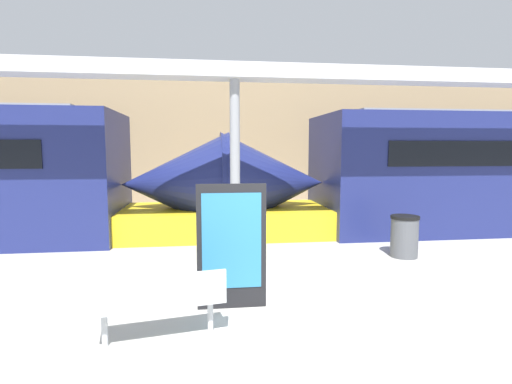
% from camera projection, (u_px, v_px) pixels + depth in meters
% --- Properties ---
extents(ground_plane, '(60.00, 60.00, 0.00)m').
position_uv_depth(ground_plane, '(329.00, 364.00, 4.09)').
color(ground_plane, '#B2AFA8').
extents(station_wall, '(56.00, 0.20, 5.00)m').
position_uv_depth(station_wall, '(237.00, 141.00, 15.27)').
color(station_wall, '#9E8460').
rests_on(station_wall, ground_plane).
extents(bench_near, '(1.55, 0.70, 0.82)m').
position_uv_depth(bench_near, '(159.00, 299.00, 4.51)').
color(bench_near, '#ADB2B7').
rests_on(bench_near, ground_plane).
extents(trash_bin, '(0.57, 0.57, 0.85)m').
position_uv_depth(trash_bin, '(404.00, 236.00, 8.14)').
color(trash_bin, '#4C4F54').
rests_on(trash_bin, ground_plane).
extents(poster_board, '(0.95, 0.07, 1.73)m').
position_uv_depth(poster_board, '(232.00, 246.00, 5.46)').
color(poster_board, black).
rests_on(poster_board, ground_plane).
extents(support_column_near, '(0.20, 0.20, 3.52)m').
position_uv_depth(support_column_near, '(235.00, 172.00, 7.76)').
color(support_column_near, gray).
rests_on(support_column_near, ground_plane).
extents(canopy_beam, '(28.00, 0.60, 0.28)m').
position_uv_depth(canopy_beam, '(234.00, 72.00, 7.56)').
color(canopy_beam, '#B7B7BC').
rests_on(canopy_beam, support_column_near).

